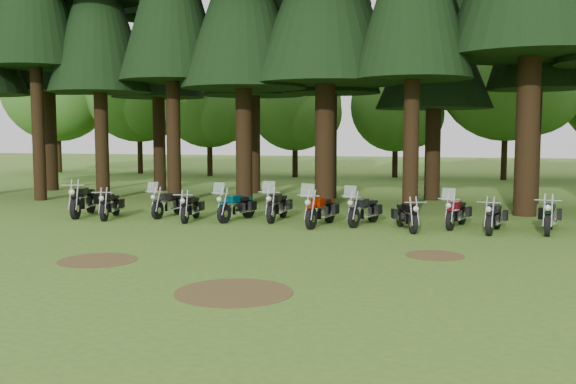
# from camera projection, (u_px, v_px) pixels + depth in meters

# --- Properties ---
(ground) EXTENTS (120.00, 120.00, 0.00)m
(ground) POSITION_uv_depth(u_px,v_px,m) (249.00, 251.00, 15.91)
(ground) COLOR #406724
(ground) RESTS_ON ground
(pine_back_4) EXTENTS (4.94, 4.94, 13.78)m
(pine_back_4) POSITION_uv_depth(u_px,v_px,m) (436.00, 5.00, 26.91)
(pine_back_4) COLOR black
(pine_back_4) RESTS_ON ground
(decid_0) EXTENTS (8.00, 7.78, 10.00)m
(decid_0) POSITION_uv_depth(u_px,v_px,m) (59.00, 89.00, 45.17)
(decid_0) COLOR black
(decid_0) RESTS_ON ground
(decid_1) EXTENTS (7.91, 7.69, 9.88)m
(decid_1) POSITION_uv_depth(u_px,v_px,m) (142.00, 89.00, 44.15)
(decid_1) COLOR black
(decid_1) RESTS_ON ground
(decid_2) EXTENTS (6.72, 6.53, 8.40)m
(decid_2) POSITION_uv_depth(u_px,v_px,m) (212.00, 101.00, 41.91)
(decid_2) COLOR black
(decid_2) RESTS_ON ground
(decid_3) EXTENTS (6.12, 5.95, 7.65)m
(decid_3) POSITION_uv_depth(u_px,v_px,m) (299.00, 107.00, 40.89)
(decid_3) COLOR black
(decid_3) RESTS_ON ground
(decid_4) EXTENTS (5.93, 5.76, 7.41)m
(decid_4) POSITION_uv_depth(u_px,v_px,m) (400.00, 109.00, 40.50)
(decid_4) COLOR black
(decid_4) RESTS_ON ground
(decid_5) EXTENTS (8.45, 8.21, 10.56)m
(decid_5) POSITION_uv_depth(u_px,v_px,m) (514.00, 76.00, 38.08)
(decid_5) COLOR black
(decid_5) RESTS_ON ground
(dirt_patch_0) EXTENTS (1.80, 1.80, 0.01)m
(dirt_patch_0) POSITION_uv_depth(u_px,v_px,m) (98.00, 260.00, 14.72)
(dirt_patch_0) COLOR #4C3D1E
(dirt_patch_0) RESTS_ON ground
(dirt_patch_1) EXTENTS (1.40, 1.40, 0.01)m
(dirt_patch_1) POSITION_uv_depth(u_px,v_px,m) (435.00, 255.00, 15.29)
(dirt_patch_1) COLOR #4C3D1E
(dirt_patch_1) RESTS_ON ground
(dirt_patch_2) EXTENTS (2.20, 2.20, 0.01)m
(dirt_patch_2) POSITION_uv_depth(u_px,v_px,m) (234.00, 292.00, 11.81)
(dirt_patch_2) COLOR #4C3D1E
(dirt_patch_2) RESTS_ON ground
(motorcycle_0) EXTENTS (0.77, 2.42, 1.00)m
(motorcycle_0) POSITION_uv_depth(u_px,v_px,m) (83.00, 201.00, 22.43)
(motorcycle_0) COLOR black
(motorcycle_0) RESTS_ON ground
(motorcycle_1) EXTENTS (0.63, 2.02, 0.84)m
(motorcycle_1) POSITION_uv_depth(u_px,v_px,m) (110.00, 206.00, 21.80)
(motorcycle_1) COLOR black
(motorcycle_1) RESTS_ON ground
(motorcycle_2) EXTENTS (0.49, 2.05, 1.29)m
(motorcycle_2) POSITION_uv_depth(u_px,v_px,m) (168.00, 204.00, 22.21)
(motorcycle_2) COLOR black
(motorcycle_2) RESTS_ON ground
(motorcycle_3) EXTENTS (0.40, 1.99, 0.81)m
(motorcycle_3) POSITION_uv_depth(u_px,v_px,m) (191.00, 208.00, 21.24)
(motorcycle_3) COLOR black
(motorcycle_3) RESTS_ON ground
(motorcycle_4) EXTENTS (0.79, 2.12, 1.34)m
(motorcycle_4) POSITION_uv_depth(u_px,v_px,m) (236.00, 207.00, 21.23)
(motorcycle_4) COLOR black
(motorcycle_4) RESTS_ON ground
(motorcycle_5) EXTENTS (0.41, 2.20, 1.39)m
(motorcycle_5) POSITION_uv_depth(u_px,v_px,m) (277.00, 207.00, 21.28)
(motorcycle_5) COLOR black
(motorcycle_5) RESTS_ON ground
(motorcycle_6) EXTENTS (0.67, 2.25, 1.41)m
(motorcycle_6) POSITION_uv_depth(u_px,v_px,m) (321.00, 211.00, 20.03)
(motorcycle_6) COLOR black
(motorcycle_6) RESTS_ON ground
(motorcycle_7) EXTENTS (0.87, 2.08, 1.33)m
(motorcycle_7) POSITION_uv_depth(u_px,v_px,m) (364.00, 211.00, 20.23)
(motorcycle_7) COLOR black
(motorcycle_7) RESTS_ON ground
(motorcycle_8) EXTENTS (0.78, 1.90, 0.80)m
(motorcycle_8) POSITION_uv_depth(u_px,v_px,m) (407.00, 217.00, 19.18)
(motorcycle_8) COLOR black
(motorcycle_8) RESTS_ON ground
(motorcycle_9) EXTENTS (0.76, 2.06, 1.30)m
(motorcycle_9) POSITION_uv_depth(u_px,v_px,m) (456.00, 213.00, 19.73)
(motorcycle_9) COLOR black
(motorcycle_9) RESTS_ON ground
(motorcycle_10) EXTENTS (0.57, 2.02, 0.83)m
(motorcycle_10) POSITION_uv_depth(u_px,v_px,m) (494.00, 218.00, 18.80)
(motorcycle_10) COLOR black
(motorcycle_10) RESTS_ON ground
(motorcycle_11) EXTENTS (0.53, 2.19, 0.90)m
(motorcycle_11) POSITION_uv_depth(u_px,v_px,m) (549.00, 217.00, 18.73)
(motorcycle_11) COLOR black
(motorcycle_11) RESTS_ON ground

